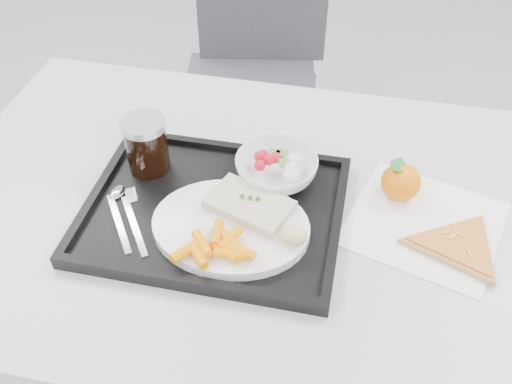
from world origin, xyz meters
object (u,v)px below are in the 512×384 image
(table, at_px, (254,229))
(cola_glass, at_px, (146,144))
(tray, at_px, (214,211))
(pizza_slice, at_px, (458,246))
(tangerine, at_px, (401,182))
(dinner_plate, at_px, (231,227))
(chair, at_px, (255,56))
(salad_bowl, at_px, (276,169))

(table, height_order, cola_glass, cola_glass)
(tray, xyz_separation_m, cola_glass, (-0.15, 0.08, 0.06))
(cola_glass, distance_m, pizza_slice, 0.58)
(table, height_order, tray, tray)
(tray, bearing_deg, tangerine, 20.15)
(tray, xyz_separation_m, dinner_plate, (0.04, -0.04, 0.02))
(chair, relative_size, pizza_slice, 4.37)
(salad_bowl, height_order, cola_glass, cola_glass)
(chair, height_order, dinner_plate, chair)
(chair, relative_size, dinner_plate, 3.44)
(salad_bowl, relative_size, cola_glass, 1.41)
(salad_bowl, distance_m, pizza_slice, 0.34)
(salad_bowl, relative_size, pizza_slice, 0.71)
(tray, height_order, pizza_slice, tray)
(chair, bearing_deg, salad_bowl, -75.09)
(salad_bowl, height_order, pizza_slice, salad_bowl)
(tray, bearing_deg, table, 32.64)
(salad_bowl, xyz_separation_m, pizza_slice, (0.33, -0.10, -0.03))
(chair, height_order, salad_bowl, chair)
(table, xyz_separation_m, salad_bowl, (0.03, 0.06, 0.11))
(cola_glass, bearing_deg, table, -11.53)
(chair, bearing_deg, pizza_slice, -59.01)
(pizza_slice, bearing_deg, tangerine, 132.22)
(chair, bearing_deg, dinner_plate, -80.27)
(pizza_slice, bearing_deg, chair, 120.99)
(tray, relative_size, pizza_slice, 2.11)
(chair, height_order, cola_glass, chair)
(cola_glass, height_order, pizza_slice, cola_glass)
(tray, bearing_deg, chair, 97.64)
(tray, height_order, cola_glass, cola_glass)
(chair, relative_size, cola_glass, 8.61)
(chair, height_order, tangerine, chair)
(pizza_slice, bearing_deg, salad_bowl, 163.57)
(table, xyz_separation_m, chair, (-0.18, 0.87, -0.15))
(table, bearing_deg, salad_bowl, 63.83)
(salad_bowl, relative_size, tangerine, 1.69)
(chair, relative_size, tray, 2.07)
(table, bearing_deg, dinner_plate, -104.31)
(dinner_plate, distance_m, salad_bowl, 0.15)
(table, bearing_deg, tangerine, 16.69)
(tray, bearing_deg, cola_glass, 150.75)
(salad_bowl, bearing_deg, cola_glass, -175.76)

